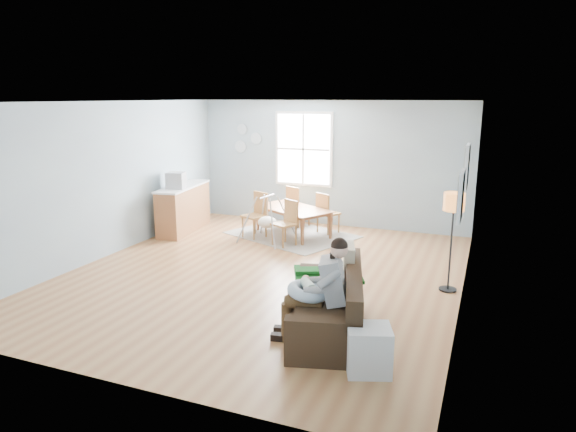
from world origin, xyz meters
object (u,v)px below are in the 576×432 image
at_px(floor_lamp, 454,210).
at_px(storage_cube, 368,350).
at_px(father, 321,286).
at_px(chair_nw, 296,204).
at_px(sofa, 331,309).
at_px(chair_se, 287,220).
at_px(chair_ne, 326,211).
at_px(monitor, 176,180).
at_px(baby_swing, 267,221).
at_px(chair_sw, 257,212).
at_px(dining_table, 292,222).
at_px(counter, 184,208).
at_px(toddler, 327,275).

xyz_separation_m(floor_lamp, storage_cube, (-0.58, -2.68, -0.96)).
xyz_separation_m(father, chair_nw, (-2.16, 4.90, -0.16)).
bearing_deg(father, sofa, 80.93).
height_order(chair_se, chair_ne, chair_se).
height_order(sofa, chair_nw, chair_nw).
bearing_deg(sofa, storage_cube, -51.40).
distance_m(monitor, baby_swing, 2.07).
relative_size(father, chair_sw, 1.37).
distance_m(floor_lamp, baby_swing, 3.86).
bearing_deg(floor_lamp, chair_se, 156.60).
bearing_deg(chair_ne, monitor, -156.96).
distance_m(chair_sw, chair_ne, 1.42).
bearing_deg(father, dining_table, 115.29).
bearing_deg(chair_ne, dining_table, -147.82).
relative_size(dining_table, chair_ne, 1.88).
bearing_deg(chair_sw, father, -55.94).
distance_m(father, counter, 5.64).
bearing_deg(chair_ne, counter, -163.12).
distance_m(toddler, baby_swing, 3.82).
relative_size(chair_ne, counter, 0.48).
height_order(toddler, chair_se, toddler).
relative_size(dining_table, baby_swing, 1.59).
relative_size(toddler, chair_nw, 0.83).
height_order(floor_lamp, chair_se, floor_lamp).
bearing_deg(chair_nw, storage_cube, -62.24).
bearing_deg(chair_se, chair_ne, 68.42).
distance_m(dining_table, baby_swing, 0.70).
height_order(floor_lamp, chair_nw, floor_lamp).
height_order(dining_table, chair_nw, chair_nw).
bearing_deg(dining_table, father, -35.30).
relative_size(chair_se, chair_nw, 0.97).
bearing_deg(monitor, counter, 100.14).
xyz_separation_m(sofa, toddler, (-0.12, 0.16, 0.37)).
distance_m(toddler, chair_nw, 4.92).
distance_m(sofa, father, 0.49).
distance_m(father, chair_sw, 4.63).
bearing_deg(baby_swing, monitor, -174.72).
bearing_deg(dining_table, floor_lamp, -2.56).
xyz_separation_m(dining_table, monitor, (-2.20, -0.81, 0.84)).
bearing_deg(monitor, chair_sw, 15.51).
relative_size(sofa, floor_lamp, 1.40).
relative_size(chair_nw, baby_swing, 0.88).
distance_m(floor_lamp, monitor, 5.58).
relative_size(toddler, chair_se, 0.85).
relative_size(storage_cube, monitor, 1.31).
height_order(floor_lamp, chair_ne, floor_lamp).
relative_size(toddler, baby_swing, 0.73).
height_order(storage_cube, chair_sw, chair_sw).
bearing_deg(sofa, chair_nw, 115.61).
bearing_deg(toddler, sofa, -53.36).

